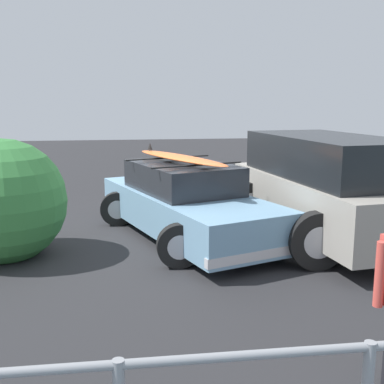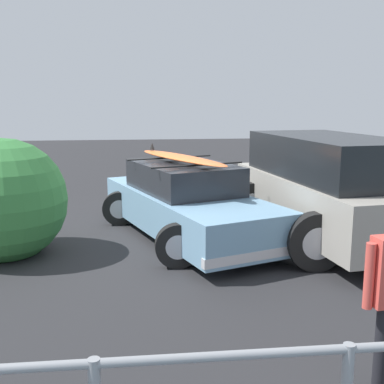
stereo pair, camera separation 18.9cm
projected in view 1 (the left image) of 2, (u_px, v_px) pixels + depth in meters
The scene contains 3 objects.
ground_plane at pixel (164, 232), 9.11m from camera, with size 44.00×44.00×0.02m, color #28282B.
sedan_car at pixel (186, 202), 8.69m from camera, with size 3.18×4.81×1.62m.
suv_car at pixel (326, 187), 8.43m from camera, with size 2.98×4.70×1.85m.
Camera 1 is at (0.79, 8.79, 2.45)m, focal length 45.00 mm.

